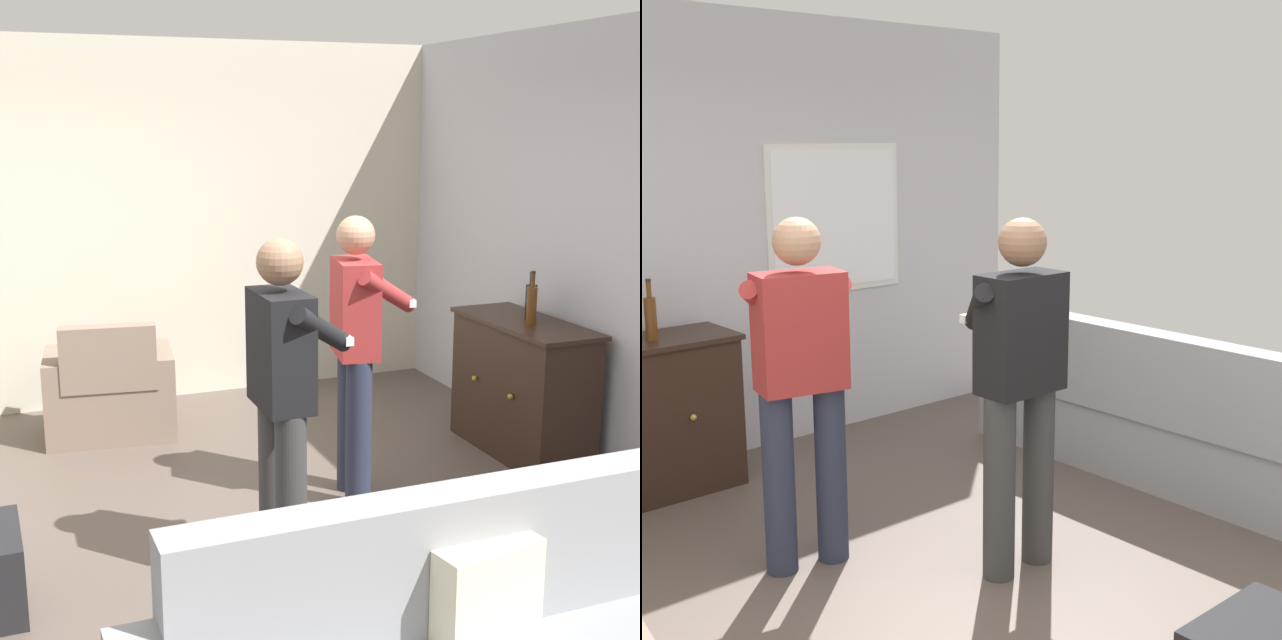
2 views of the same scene
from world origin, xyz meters
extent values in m
plane|color=brown|center=(0.00, 0.00, 0.00)|extent=(10.40, 10.40, 0.00)
cube|color=silver|center=(0.00, 2.66, 1.40)|extent=(5.20, 0.12, 2.80)
cube|color=beige|center=(-2.66, 0.00, 1.40)|extent=(0.12, 5.20, 2.80)
cube|color=gray|center=(1.76, 0.53, 0.68)|extent=(0.18, 2.24, 0.52)
cube|color=beige|center=(1.89, 0.53, 0.60)|extent=(0.20, 0.42, 0.36)
cube|color=#7F6B5B|center=(-1.89, -0.20, 0.20)|extent=(0.72, 0.72, 0.40)
cube|color=#7F6B5B|center=(-1.64, -0.24, 0.62)|extent=(0.23, 0.65, 0.45)
cube|color=#7F6B5B|center=(-1.95, -0.58, 0.30)|extent=(0.65, 0.21, 0.60)
cube|color=#7F6B5B|center=(-1.84, 0.17, 0.30)|extent=(0.65, 0.21, 0.60)
cube|color=black|center=(-0.51, 2.30, 0.44)|extent=(1.08, 0.44, 0.88)
cube|color=black|center=(-0.51, 2.30, 0.90)|extent=(1.12, 0.48, 0.03)
sphere|color=#B79338|center=(-0.72, 2.06, 0.49)|extent=(0.04, 0.04, 0.04)
sphere|color=#B79338|center=(-0.29, 2.06, 0.49)|extent=(0.04, 0.04, 0.04)
cylinder|color=#593314|center=(-0.41, 2.27, 1.03)|extent=(0.07, 0.07, 0.24)
cylinder|color=#593314|center=(-0.41, 2.27, 1.20)|extent=(0.03, 0.03, 0.09)
cylinder|color=#262626|center=(-0.41, 2.27, 1.25)|extent=(0.03, 0.03, 0.02)
cylinder|color=black|center=(-0.54, 2.36, 1.03)|extent=(0.08, 0.08, 0.23)
cylinder|color=black|center=(-0.54, 2.36, 1.18)|extent=(0.03, 0.03, 0.07)
cylinder|color=#262626|center=(-0.54, 2.36, 1.22)|extent=(0.03, 0.03, 0.02)
cylinder|color=#282D42|center=(-0.38, 0.99, 0.44)|extent=(0.15, 0.15, 0.88)
cylinder|color=#282D42|center=(-0.12, 0.94, 0.44)|extent=(0.15, 0.15, 0.88)
cube|color=#9E2D2D|center=(-0.25, 0.97, 1.16)|extent=(0.44, 0.30, 0.55)
sphere|color=tan|center=(-0.25, 0.97, 1.57)|extent=(0.22, 0.22, 0.22)
cylinder|color=#9E2D2D|center=(-0.33, 1.15, 1.27)|extent=(0.38, 0.36, 0.29)
cylinder|color=#9E2D2D|center=(-0.10, 1.10, 1.27)|extent=(0.26, 0.44, 0.29)
cube|color=white|center=(-0.18, 1.28, 1.18)|extent=(0.16, 0.07, 0.04)
cylinder|color=#383838|center=(0.35, 0.27, 0.44)|extent=(0.15, 0.15, 0.88)
cylinder|color=#383838|center=(0.61, 0.26, 0.44)|extent=(0.15, 0.15, 0.88)
cube|color=black|center=(0.48, 0.26, 1.16)|extent=(0.40, 0.22, 0.55)
sphere|color=#8C664C|center=(0.48, 0.26, 1.57)|extent=(0.22, 0.22, 0.22)
cylinder|color=black|center=(0.37, 0.43, 1.27)|extent=(0.33, 0.41, 0.29)
cylinder|color=black|center=(0.60, 0.42, 1.27)|extent=(0.33, 0.41, 0.29)
cube|color=white|center=(0.49, 0.58, 1.18)|extent=(0.15, 0.04, 0.04)
camera|label=1|loc=(4.28, -1.04, 2.21)|focal=50.00mm
camera|label=2|loc=(-2.35, -2.50, 2.04)|focal=50.00mm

